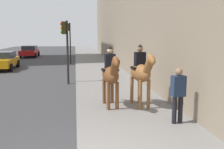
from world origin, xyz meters
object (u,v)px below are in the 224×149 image
car_near_lane (4,60)px  car_mid_lane (30,51)px  traffic_light_far_curb (69,37)px  mounted_horse_near (111,74)px  mounted_horse_far (141,72)px  pedestrian_greeting (178,92)px  traffic_light_near_curb (66,42)px

car_near_lane → car_mid_lane: bearing=179.0°
car_near_lane → traffic_light_far_curb: (3.61, -5.21, 1.88)m
mounted_horse_near → car_mid_lane: bearing=-167.5°
mounted_horse_near → mounted_horse_far: bearing=82.4°
mounted_horse_near → pedestrian_greeting: size_ratio=1.33×
mounted_horse_far → car_near_lane: mounted_horse_far is taller
car_mid_lane → traffic_light_far_curb: bearing=31.9°
mounted_horse_far → traffic_light_far_curb: size_ratio=0.59×
traffic_light_near_curb → mounted_horse_near: bearing=-161.7°
car_mid_lane → car_near_lane: bearing=-0.0°
car_near_lane → mounted_horse_far: bearing=32.2°
mounted_horse_far → car_mid_lane: 25.87m
car_near_lane → traffic_light_near_curb: (-7.06, -5.25, 1.66)m
pedestrian_greeting → car_mid_lane: bearing=13.0°
car_near_lane → traffic_light_near_curb: 8.95m
car_near_lane → car_mid_lane: (11.96, -0.03, 0.01)m
mounted_horse_far → mounted_horse_near: bearing=-101.4°
mounted_horse_near → pedestrian_greeting: (-2.10, -1.76, -0.27)m
mounted_horse_near → pedestrian_greeting: mounted_horse_near is taller
mounted_horse_far → car_mid_lane: bearing=-168.9°
traffic_light_near_curb → pedestrian_greeting: bearing=-154.7°
traffic_light_far_curb → traffic_light_near_curb: bearing=-179.8°
car_near_lane → car_mid_lane: size_ratio=1.03×
mounted_horse_near → traffic_light_near_curb: (5.44, 1.80, 1.04)m
car_near_lane → traffic_light_near_curb: bearing=35.8°
pedestrian_greeting → car_near_lane: bearing=25.9°
mounted_horse_near → traffic_light_near_curb: size_ratio=0.63×
mounted_horse_far → pedestrian_greeting: 2.14m
mounted_horse_far → traffic_light_near_curb: traffic_light_near_curb is taller
car_mid_lane → traffic_light_near_curb: (-19.02, -5.22, 1.65)m
traffic_light_near_curb → traffic_light_far_curb: 10.67m
traffic_light_near_curb → mounted_horse_far: bearing=-152.1°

